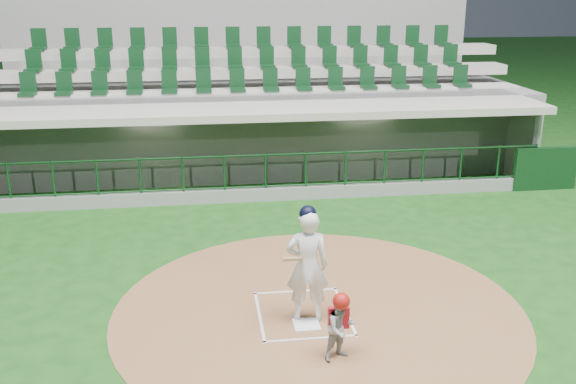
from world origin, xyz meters
The scene contains 8 objects.
ground centered at (0.00, 0.00, 0.00)m, with size 120.00×120.00×0.00m, color #134213.
dirt_circle centered at (0.30, -0.20, 0.01)m, with size 7.20×7.20×0.01m, color brown.
home_plate centered at (0.00, -0.70, 0.02)m, with size 0.43×0.43×0.02m, color white.
batter_box_chalk centered at (0.00, -0.30, 0.02)m, with size 1.55×1.80×0.01m.
dugout_structure centered at (-0.02, 7.81, 0.96)m, with size 16.40×3.70×3.00m.
seating_deck centered at (0.00, 10.91, 1.42)m, with size 17.00×6.72×5.15m.
batter centered at (0.04, -0.49, 1.03)m, with size 0.92×0.91×2.05m.
catcher centered at (0.34, -1.75, 0.56)m, with size 0.60×0.54×1.09m.
Camera 1 is at (-1.60, -10.12, 5.42)m, focal length 40.00 mm.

